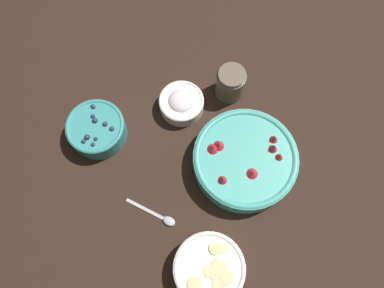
% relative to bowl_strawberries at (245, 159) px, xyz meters
% --- Properties ---
extents(ground_plane, '(4.00, 4.00, 0.00)m').
position_rel_bowl_strawberries_xyz_m(ground_plane, '(-0.02, 0.15, -0.04)').
color(ground_plane, black).
extents(bowl_strawberries, '(0.26, 0.26, 0.08)m').
position_rel_bowl_strawberries_xyz_m(bowl_strawberries, '(0.00, 0.00, 0.00)').
color(bowl_strawberries, '#47AD9E').
rests_on(bowl_strawberries, ground_plane).
extents(bowl_blueberries, '(0.15, 0.15, 0.07)m').
position_rel_bowl_strawberries_xyz_m(bowl_blueberries, '(0.19, 0.34, -0.00)').
color(bowl_blueberries, teal).
rests_on(bowl_blueberries, ground_plane).
extents(bowl_bananas, '(0.17, 0.17, 0.06)m').
position_rel_bowl_strawberries_xyz_m(bowl_bananas, '(-0.23, 0.16, -0.00)').
color(bowl_bananas, white).
rests_on(bowl_bananas, ground_plane).
extents(bowl_cream, '(0.12, 0.12, 0.06)m').
position_rel_bowl_strawberries_xyz_m(bowl_cream, '(0.20, 0.11, -0.01)').
color(bowl_cream, white).
rests_on(bowl_cream, ground_plane).
extents(jar_chocolate, '(0.08, 0.08, 0.10)m').
position_rel_bowl_strawberries_xyz_m(jar_chocolate, '(0.21, -0.03, 0.01)').
color(jar_chocolate, brown).
rests_on(jar_chocolate, ground_plane).
extents(spoon, '(0.11, 0.11, 0.01)m').
position_rel_bowl_strawberries_xyz_m(spoon, '(-0.07, 0.24, -0.03)').
color(spoon, '#B2B2B7').
rests_on(spoon, ground_plane).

